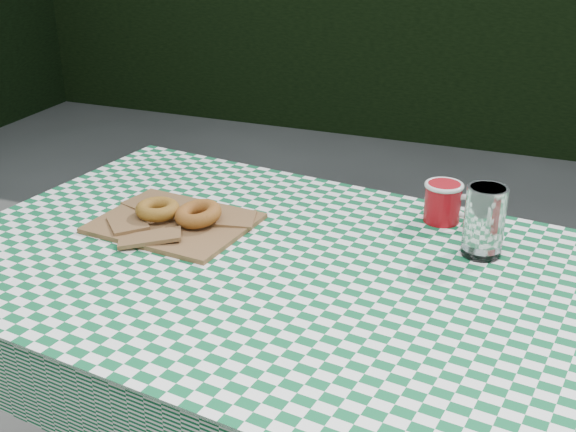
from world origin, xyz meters
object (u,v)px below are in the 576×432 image
object	(u,v)px
coffee_mug	(443,202)
drinking_glass	(484,221)
paper_bag	(174,222)
table	(275,428)

from	to	relation	value
coffee_mug	drinking_glass	world-z (taller)	drinking_glass
paper_bag	drinking_glass	size ratio (longest dim) A/B	2.23
paper_bag	coffee_mug	xyz separation A→B (m)	(0.50, 0.22, 0.03)
table	drinking_glass	size ratio (longest dim) A/B	9.09
paper_bag	coffee_mug	bearing A→B (deg)	23.73
table	paper_bag	bearing A→B (deg)	170.94
coffee_mug	drinking_glass	xyz separation A→B (m)	(0.10, -0.12, 0.03)
coffee_mug	table	bearing A→B (deg)	-126.54
table	coffee_mug	xyz separation A→B (m)	(0.25, 0.29, 0.42)
paper_bag	drinking_glass	world-z (taller)	drinking_glass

